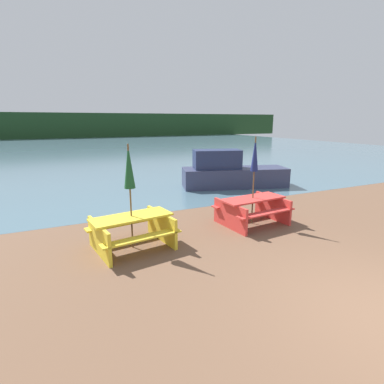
# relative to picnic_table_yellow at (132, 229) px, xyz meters

# --- Properties ---
(water) EXTENTS (60.00, 50.00, 0.00)m
(water) POSITION_rel_picnic_table_yellow_xyz_m (2.87, 27.19, -0.45)
(water) COLOR slate
(water) RESTS_ON ground_plane
(far_treeline) EXTENTS (80.00, 1.60, 4.00)m
(far_treeline) POSITION_rel_picnic_table_yellow_xyz_m (2.87, 47.19, 1.55)
(far_treeline) COLOR #1E3D1E
(far_treeline) RESTS_ON water
(picnic_table_yellow) EXTENTS (1.95, 1.62, 0.75)m
(picnic_table_yellow) POSITION_rel_picnic_table_yellow_xyz_m (0.00, 0.00, 0.00)
(picnic_table_yellow) COLOR yellow
(picnic_table_yellow) RESTS_ON ground_plane
(picnic_table_red) EXTENTS (1.93, 1.53, 0.74)m
(picnic_table_red) POSITION_rel_picnic_table_yellow_xyz_m (3.42, 0.18, 0.01)
(picnic_table_red) COLOR red
(picnic_table_red) RESTS_ON ground_plane
(umbrella_darkgreen) EXTENTS (0.24, 0.24, 2.33)m
(umbrella_darkgreen) POSITION_rel_picnic_table_yellow_xyz_m (0.00, 0.00, 1.37)
(umbrella_darkgreen) COLOR brown
(umbrella_darkgreen) RESTS_ON ground_plane
(umbrella_navy) EXTENTS (0.20, 0.20, 2.40)m
(umbrella_navy) POSITION_rel_picnic_table_yellow_xyz_m (3.42, 0.18, 1.44)
(umbrella_navy) COLOR brown
(umbrella_navy) RESTS_ON ground_plane
(boat) EXTENTS (4.66, 2.57, 1.60)m
(boat) POSITION_rel_picnic_table_yellow_xyz_m (5.46, 4.49, 0.14)
(boat) COLOR #333856
(boat) RESTS_ON water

